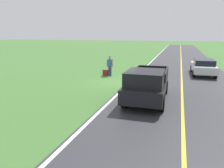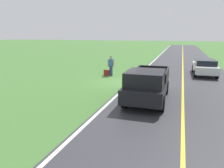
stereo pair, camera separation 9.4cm
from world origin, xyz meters
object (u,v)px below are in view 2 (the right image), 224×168
(pickup_truck_passing, at_px, (147,84))
(sedan_near_oncoming, at_px, (205,67))
(suitcase_carried, at_px, (106,73))
(hitchhiker_walking, at_px, (111,65))

(pickup_truck_passing, height_order, sedan_near_oncoming, pickup_truck_passing)
(suitcase_carried, xyz_separation_m, pickup_truck_passing, (-4.58, 6.24, 0.71))
(hitchhiker_walking, xyz_separation_m, suitcase_carried, (0.43, 0.04, -0.72))
(hitchhiker_walking, distance_m, pickup_truck_passing, 7.53)
(sedan_near_oncoming, bearing_deg, suitcase_carried, 19.63)
(pickup_truck_passing, bearing_deg, hitchhiker_walking, -56.54)
(hitchhiker_walking, distance_m, suitcase_carried, 0.84)
(suitcase_carried, height_order, sedan_near_oncoming, sedan_near_oncoming)
(hitchhiker_walking, height_order, sedan_near_oncoming, hitchhiker_walking)
(sedan_near_oncoming, bearing_deg, pickup_truck_passing, 67.91)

